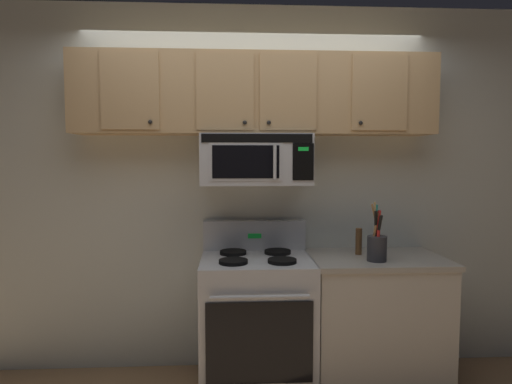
% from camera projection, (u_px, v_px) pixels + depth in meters
% --- Properties ---
extents(back_wall, '(5.20, 0.10, 2.70)m').
position_uv_depth(back_wall, '(254.00, 189.00, 3.36)').
color(back_wall, silver).
rests_on(back_wall, ground_plane).
extents(stove_range, '(0.76, 0.69, 1.12)m').
position_uv_depth(stove_range, '(257.00, 319.00, 3.06)').
color(stove_range, '#B7BABF').
rests_on(stove_range, ground_plane).
extents(over_range_microwave, '(0.76, 0.43, 0.35)m').
position_uv_depth(over_range_microwave, '(256.00, 159.00, 3.09)').
color(over_range_microwave, '#B7BABF').
extents(upper_cabinets, '(2.50, 0.36, 0.55)m').
position_uv_depth(upper_cabinets, '(255.00, 95.00, 3.09)').
color(upper_cabinets, tan).
extents(counter_segment, '(0.93, 0.65, 0.90)m').
position_uv_depth(counter_segment, '(375.00, 319.00, 3.11)').
color(counter_segment, '#BCB7AD').
rests_on(counter_segment, ground_plane).
extents(utensil_crock_charcoal, '(0.13, 0.13, 0.40)m').
position_uv_depth(utensil_crock_charcoal, '(377.00, 245.00, 2.93)').
color(utensil_crock_charcoal, '#2D2D33').
rests_on(utensil_crock_charcoal, counter_segment).
extents(salt_shaker, '(0.05, 0.05, 0.10)m').
position_uv_depth(salt_shaker, '(378.00, 248.00, 3.11)').
color(salt_shaker, white).
rests_on(salt_shaker, counter_segment).
extents(pepper_mill, '(0.05, 0.05, 0.19)m').
position_uv_depth(pepper_mill, '(359.00, 241.00, 3.13)').
color(pepper_mill, brown).
rests_on(pepper_mill, counter_segment).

